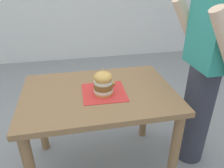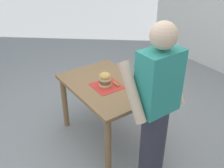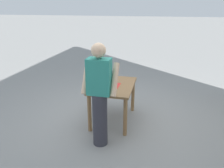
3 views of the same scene
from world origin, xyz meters
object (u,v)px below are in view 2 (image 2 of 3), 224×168
(patio_table, at_px, (107,94))
(sandwich, at_px, (105,80))
(diner_across_table, at_px, (156,111))
(pickle_spear, at_px, (116,84))

(patio_table, xyz_separation_m, sandwich, (0.04, 0.03, 0.22))
(sandwich, bearing_deg, diner_across_table, 90.66)
(patio_table, relative_size, sandwich, 5.46)
(patio_table, distance_m, diner_across_table, 0.86)
(diner_across_table, bearing_deg, pickle_spear, -98.02)
(patio_table, distance_m, sandwich, 0.22)
(sandwich, xyz_separation_m, pickle_spear, (-0.11, 0.06, -0.07))
(patio_table, distance_m, pickle_spear, 0.18)
(sandwich, distance_m, diner_across_table, 0.79)
(patio_table, height_order, diner_across_table, diner_across_table)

